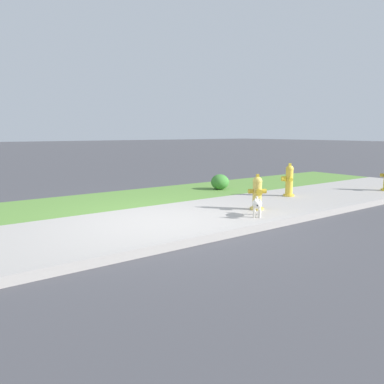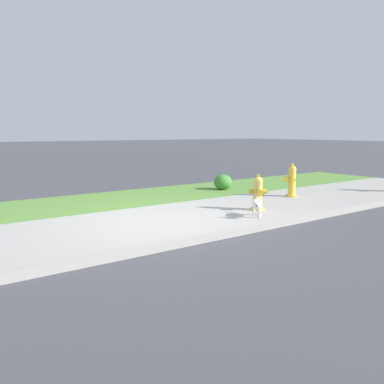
# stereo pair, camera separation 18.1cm
# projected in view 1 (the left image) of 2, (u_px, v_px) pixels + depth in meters

# --- Properties ---
(ground_plane) EXTENTS (120.00, 120.00, 0.00)m
(ground_plane) POSITION_uv_depth(u_px,v_px,m) (163.00, 222.00, 6.38)
(ground_plane) COLOR #424247
(sidewalk_pavement) EXTENTS (18.00, 2.56, 0.01)m
(sidewalk_pavement) POSITION_uv_depth(u_px,v_px,m) (163.00, 221.00, 6.38)
(sidewalk_pavement) COLOR #9E9993
(sidewalk_pavement) RESTS_ON ground
(grass_verge) EXTENTS (18.00, 2.27, 0.01)m
(grass_verge) POSITION_uv_depth(u_px,v_px,m) (106.00, 201.00, 8.31)
(grass_verge) COLOR #568438
(grass_verge) RESTS_ON ground
(street_curb) EXTENTS (18.00, 0.16, 0.12)m
(street_curb) POSITION_uv_depth(u_px,v_px,m) (213.00, 236.00, 5.29)
(street_curb) COLOR #9E9993
(street_curb) RESTS_ON ground
(fire_hydrant_far_end) EXTENTS (0.33, 0.33, 0.79)m
(fire_hydrant_far_end) POSITION_uv_depth(u_px,v_px,m) (289.00, 181.00, 8.82)
(fire_hydrant_far_end) COLOR gold
(fire_hydrant_far_end) RESTS_ON ground
(fire_hydrant_mid_block) EXTENTS (0.35, 0.33, 0.71)m
(fire_hydrant_mid_block) POSITION_uv_depth(u_px,v_px,m) (257.00, 193.00, 7.28)
(fire_hydrant_mid_block) COLOR gold
(fire_hydrant_mid_block) RESTS_ON ground
(small_white_dog) EXTENTS (0.42, 0.42, 0.39)m
(small_white_dog) POSITION_uv_depth(u_px,v_px,m) (257.00, 205.00, 6.68)
(small_white_dog) COLOR silver
(small_white_dog) RESTS_ON ground
(shrub_bush_near_lamp) EXTENTS (0.48, 0.48, 0.41)m
(shrub_bush_near_lamp) POSITION_uv_depth(u_px,v_px,m) (220.00, 182.00, 9.93)
(shrub_bush_near_lamp) COLOR #3D7F33
(shrub_bush_near_lamp) RESTS_ON ground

